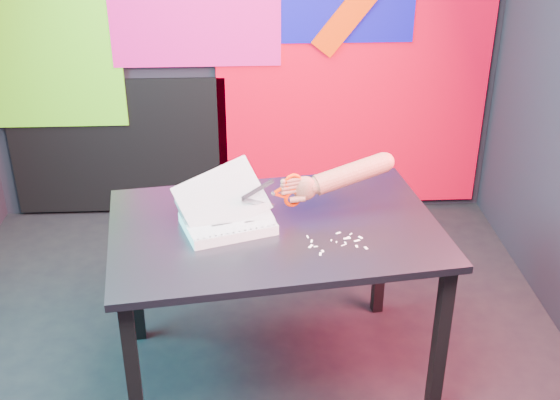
{
  "coord_description": "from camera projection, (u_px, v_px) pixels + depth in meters",
  "views": [
    {
      "loc": [
        0.03,
        -2.47,
        2.1
      ],
      "look_at": [
        0.15,
        -0.08,
        0.87
      ],
      "focal_mm": 45.0,
      "sensor_mm": 36.0,
      "label": 1
    }
  ],
  "objects": [
    {
      "name": "scissors",
      "position": [
        289.0,
        191.0,
        2.75
      ],
      "size": [
        0.24,
        0.09,
        0.15
      ],
      "rotation": [
        0.0,
        0.0,
        0.31
      ],
      "color": "silver",
      "rests_on": "printout_stack"
    },
    {
      "name": "room",
      "position": [
        239.0,
        73.0,
        2.54
      ],
      "size": [
        3.01,
        3.01,
        2.71
      ],
      "color": "black",
      "rests_on": "ground"
    },
    {
      "name": "backdrop",
      "position": [
        252.0,
        64.0,
        4.02
      ],
      "size": [
        2.88,
        0.05,
        2.08
      ],
      "color": "red",
      "rests_on": "ground"
    },
    {
      "name": "printout_stack",
      "position": [
        227.0,
        222.0,
        2.73
      ],
      "size": [
        0.41,
        0.34,
        0.26
      ],
      "rotation": [
        0.0,
        0.0,
        0.32
      ],
      "color": "white",
      "rests_on": "work_table"
    },
    {
      "name": "paper_clippings",
      "position": [
        338.0,
        242.0,
        2.64
      ],
      "size": [
        0.22,
        0.17,
        0.0
      ],
      "color": "silver",
      "rests_on": "work_table"
    },
    {
      "name": "work_table",
      "position": [
        275.0,
        243.0,
        2.8
      ],
      "size": [
        1.39,
        1.02,
        0.75
      ],
      "rotation": [
        0.0,
        0.0,
        0.14
      ],
      "color": "black",
      "rests_on": "ground"
    },
    {
      "name": "hand_forearm",
      "position": [
        343.0,
        176.0,
        2.82
      ],
      "size": [
        0.46,
        0.19,
        0.15
      ],
      "rotation": [
        0.0,
        0.0,
        0.31
      ],
      "color": "#A36759",
      "rests_on": "work_table"
    }
  ]
}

